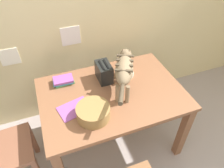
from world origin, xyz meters
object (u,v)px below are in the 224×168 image
object	(u,v)px
dining_table	(112,99)
coffee_mug	(126,69)
book_stack	(63,81)
cat	(124,69)
saucer_bowl	(125,74)
magazine	(75,109)
toaster	(104,72)
wooden_chair_near	(0,150)
wicker_basket	(93,112)

from	to	relation	value
dining_table	coffee_mug	xyz separation A→B (m)	(0.21, 0.19, 0.16)
coffee_mug	book_stack	bearing A→B (deg)	171.41
cat	saucer_bowl	bearing A→B (deg)	90.00
coffee_mug	magazine	bearing A→B (deg)	-154.99
saucer_bowl	toaster	xyz separation A→B (m)	(-0.21, 0.01, 0.07)
saucer_bowl	coffee_mug	world-z (taller)	coffee_mug
saucer_bowl	book_stack	world-z (taller)	book_stack
cat	wooden_chair_near	xyz separation A→B (m)	(-1.12, -0.06, -0.50)
dining_table	coffee_mug	size ratio (longest dim) A/B	10.06
dining_table	toaster	size ratio (longest dim) A/B	6.30
dining_table	cat	bearing A→B (deg)	2.27
coffee_mug	book_stack	world-z (taller)	coffee_mug
coffee_mug	wooden_chair_near	world-z (taller)	wooden_chair_near
coffee_mug	dining_table	bearing A→B (deg)	-137.69
dining_table	saucer_bowl	world-z (taller)	saucer_bowl
cat	dining_table	bearing A→B (deg)	-150.98
cat	wicker_basket	world-z (taller)	cat
dining_table	book_stack	xyz separation A→B (m)	(-0.38, 0.28, 0.12)
cat	saucer_bowl	world-z (taller)	cat
cat	saucer_bowl	distance (m)	0.30
wooden_chair_near	coffee_mug	bearing A→B (deg)	98.37
magazine	book_stack	xyz separation A→B (m)	(-0.02, 0.35, 0.02)
dining_table	wooden_chair_near	size ratio (longest dim) A/B	1.34
wicker_basket	wooden_chair_near	bearing A→B (deg)	169.33
coffee_mug	book_stack	xyz separation A→B (m)	(-0.58, 0.09, -0.05)
dining_table	saucer_bowl	bearing A→B (deg)	42.86
dining_table	toaster	distance (m)	0.26
toaster	magazine	bearing A→B (deg)	-142.27
book_stack	saucer_bowl	bearing A→B (deg)	-8.65
saucer_bowl	wooden_chair_near	xyz separation A→B (m)	(-1.22, -0.25, -0.28)
saucer_bowl	book_stack	xyz separation A→B (m)	(-0.58, 0.09, 0.01)
dining_table	coffee_mug	world-z (taller)	coffee_mug
coffee_mug	book_stack	distance (m)	0.59
dining_table	wooden_chair_near	bearing A→B (deg)	-176.73
coffee_mug	magazine	xyz separation A→B (m)	(-0.56, -0.26, -0.07)
cat	wicker_basket	distance (m)	0.44
wooden_chair_near	cat	bearing A→B (deg)	90.08
dining_table	wicker_basket	size ratio (longest dim) A/B	4.78
dining_table	wicker_basket	bearing A→B (deg)	-138.48
cat	book_stack	size ratio (longest dim) A/B	3.38
cat	coffee_mug	world-z (taller)	cat
magazine	book_stack	bearing A→B (deg)	80.15
coffee_mug	wicker_basket	xyz separation A→B (m)	(-0.44, -0.39, -0.02)
coffee_mug	cat	bearing A→B (deg)	-117.71
wicker_basket	wooden_chair_near	world-z (taller)	wooden_chair_near
cat	magazine	distance (m)	0.52
saucer_bowl	book_stack	bearing A→B (deg)	171.35
toaster	wooden_chair_near	xyz separation A→B (m)	(-1.01, -0.25, -0.35)
dining_table	magazine	xyz separation A→B (m)	(-0.35, -0.07, 0.09)
wooden_chair_near	saucer_bowl	bearing A→B (deg)	98.41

